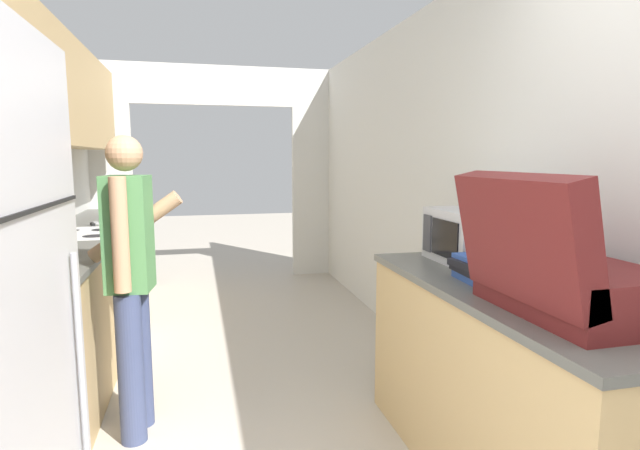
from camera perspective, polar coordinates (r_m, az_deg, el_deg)
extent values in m
cube|color=tan|center=(4.04, -28.86, 13.64)|extent=(0.32, 3.77, 0.80)
cube|color=silver|center=(3.28, 15.78, 3.93)|extent=(0.06, 7.47, 2.50)
cube|color=silver|center=(6.11, -23.55, 3.08)|extent=(0.65, 0.06, 2.05)
cube|color=silver|center=(6.20, -0.19, 3.78)|extent=(0.65, 0.06, 2.05)
cube|color=silver|center=(6.07, -12.12, 15.35)|extent=(3.14, 0.06, 0.45)
cube|color=tan|center=(3.08, -29.75, -12.62)|extent=(0.60, 1.57, 0.86)
cube|color=#565651|center=(2.96, -30.37, -4.44)|extent=(0.62, 1.59, 0.03)
cube|color=tan|center=(5.21, -23.06, -4.19)|extent=(0.60, 1.46, 0.86)
cube|color=#565651|center=(5.15, -23.31, 0.73)|extent=(0.62, 1.48, 0.03)
cube|color=#9EA3A8|center=(2.83, -31.14, -4.69)|extent=(0.42, 0.44, 0.00)
cube|color=tan|center=(2.46, 20.37, -17.29)|extent=(0.60, 1.65, 0.86)
cube|color=#565651|center=(2.31, 20.89, -7.09)|extent=(0.62, 1.68, 0.03)
cube|color=black|center=(1.63, -29.21, 1.76)|extent=(0.01, 0.80, 0.01)
cylinder|color=#99999E|center=(2.00, -25.72, -13.19)|extent=(0.02, 0.02, 0.73)
cube|color=white|center=(4.15, -25.32, -7.00)|extent=(0.62, 0.73, 0.90)
cube|color=black|center=(4.10, -20.98, -6.95)|extent=(0.01, 0.50, 0.27)
cylinder|color=#B7B7BC|center=(4.05, -20.85, -3.86)|extent=(0.02, 0.59, 0.02)
cube|color=white|center=(4.12, -29.68, -0.01)|extent=(0.04, 0.73, 0.14)
cylinder|color=#232328|center=(3.88, -24.36, -1.19)|extent=(0.16, 0.16, 0.01)
cylinder|color=#232328|center=(4.20, -23.58, -0.52)|extent=(0.16, 0.16, 0.01)
cylinder|color=#232328|center=(3.94, -27.91, -1.29)|extent=(0.16, 0.16, 0.01)
cylinder|color=#232328|center=(4.25, -26.88, -0.62)|extent=(0.16, 0.16, 0.01)
cylinder|color=#384266|center=(2.79, -20.81, -15.13)|extent=(0.15, 0.15, 0.78)
cylinder|color=#384266|center=(2.95, -19.97, -13.87)|extent=(0.15, 0.15, 0.78)
cube|color=#4C844C|center=(2.69, -21.06, -0.91)|extent=(0.24, 0.24, 0.58)
cylinder|color=tan|center=(2.55, -21.89, -1.07)|extent=(0.09, 0.09, 0.55)
cylinder|color=tan|center=(2.83, -20.34, -0.19)|extent=(0.51, 0.14, 0.38)
sphere|color=tan|center=(2.67, -21.48, 7.64)|extent=(0.18, 0.18, 0.18)
cube|color=#5B1919|center=(2.00, 27.03, -6.50)|extent=(0.43, 0.62, 0.18)
cube|color=#5B1919|center=(1.83, 22.07, -1.33)|extent=(0.18, 0.62, 0.44)
cube|color=#2D2D33|center=(2.22, 21.83, -1.20)|extent=(0.26, 0.02, 0.10)
cube|color=#B7B7BC|center=(2.75, 16.85, -1.22)|extent=(0.34, 0.45, 0.28)
cube|color=black|center=(2.63, 14.04, -1.52)|extent=(0.01, 0.27, 0.19)
cube|color=#38383D|center=(2.80, 12.16, -0.91)|extent=(0.01, 0.09, 0.20)
cube|color=#2D4C99|center=(2.36, 18.12, -5.76)|extent=(0.19, 0.26, 0.03)
cube|color=black|center=(2.37, 18.43, -4.98)|extent=(0.25, 0.27, 0.02)
cube|color=black|center=(2.36, 18.16, -4.36)|extent=(0.23, 0.26, 0.03)
cube|color=#2D4C99|center=(2.35, 18.74, -3.76)|extent=(0.22, 0.28, 0.02)
cube|color=#B7B7BC|center=(4.64, -24.21, 0.24)|extent=(0.10, 0.20, 0.00)
cube|color=black|center=(4.49, -24.56, 0.09)|extent=(0.06, 0.11, 0.02)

